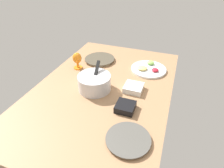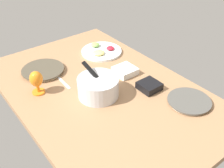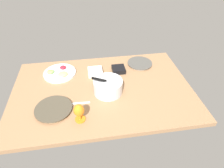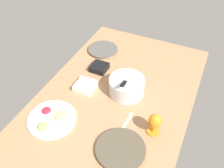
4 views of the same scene
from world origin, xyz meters
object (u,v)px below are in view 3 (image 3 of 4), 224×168
hurricane_glass_orange (79,111)px  square_bowl_white (95,71)px  dinner_plate_left (140,63)px  dinner_plate_right (54,109)px  mixing_bowl (108,86)px  square_bowl_black (118,69)px  fruit_platter (60,73)px

hurricane_glass_orange → square_bowl_white: bearing=-105.9°
dinner_plate_left → dinner_plate_right: size_ratio=0.88×
mixing_bowl → square_bowl_black: (-14.57, -29.22, -4.05)cm
dinner_plate_right → square_bowl_black: (-60.14, -44.34, 1.31)cm
dinner_plate_right → square_bowl_white: size_ratio=2.11×
dinner_plate_left → dinner_plate_right: 100.21cm
dinner_plate_left → fruit_platter: 83.03cm
dinner_plate_left → mixing_bowl: bearing=44.3°
square_bowl_white → square_bowl_black: size_ratio=1.10×
hurricane_glass_orange → square_bowl_white: size_ratio=1.10×
dinner_plate_right → mixing_bowl: bearing=-161.6°
dinner_plate_right → fruit_platter: fruit_platter is taller
dinner_plate_right → mixing_bowl: (-45.58, -15.12, 5.36)cm
hurricane_glass_orange → square_bowl_white: 59.62cm
hurricane_glass_orange → mixing_bowl: bearing=-131.6°
dinner_plate_left → square_bowl_white: bearing=11.2°
dinner_plate_right → square_bowl_black: 74.73cm
square_bowl_white → square_bowl_black: 23.36cm
fruit_platter → square_bowl_black: 58.46cm
dinner_plate_left → square_bowl_white: size_ratio=1.86×
dinner_plate_right → mixing_bowl: 48.32cm
dinner_plate_right → hurricane_glass_orange: size_ratio=1.91×
mixing_bowl → square_bowl_black: size_ratio=2.07×
hurricane_glass_orange → fruit_platter: bearing=-73.2°
hurricane_glass_orange → square_bowl_black: bearing=-124.6°
dinner_plate_right → square_bowl_white: bearing=-129.9°
dinner_plate_left → hurricane_glass_orange: size_ratio=1.69×
fruit_platter → hurricane_glass_orange: hurricane_glass_orange is taller
fruit_platter → hurricane_glass_orange: (-18.73, 61.87, 7.95)cm
fruit_platter → square_bowl_white: size_ratio=2.27×
hurricane_glass_orange → square_bowl_black: hurricane_glass_orange is taller
mixing_bowl → fruit_platter: (43.71, -33.73, -5.28)cm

